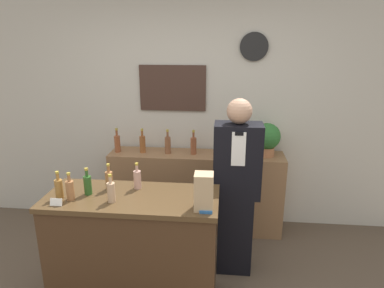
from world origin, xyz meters
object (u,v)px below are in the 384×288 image
Objects in this scene: potted_plant at (267,138)px; tape_dispenser at (207,209)px; paper_bag at (204,192)px; shopkeeper at (236,189)px.

tape_dispenser is (-0.56, -1.41, -0.13)m from potted_plant.
potted_plant is 1.49m from paper_bag.
tape_dispenser is at bearing -108.32° from shopkeeper.
shopkeeper reaches higher than potted_plant.
paper_bag reaches higher than tape_dispenser.
potted_plant is (0.33, 0.72, 0.29)m from shopkeeper.
tape_dispenser is at bearing -111.74° from potted_plant.
paper_bag is at bearing -113.20° from potted_plant.
shopkeeper is 0.75m from tape_dispenser.
potted_plant reaches higher than tape_dispenser.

